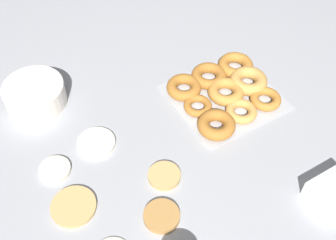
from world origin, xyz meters
The scene contains 8 objects.
ground_plane centered at (0.00, 0.00, 0.00)m, with size 3.00×3.00×0.00m, color #9EA0A5.
pancake_0 centered at (0.07, 0.11, 0.01)m, with size 0.10×0.10×0.01m, color silver.
pancake_1 centered at (0.05, 0.24, 0.01)m, with size 0.08×0.08×0.01m, color beige.
pancake_2 centered at (-0.11, 0.01, 0.01)m, with size 0.08×0.08×0.01m, color tan.
pancake_3 centered at (-0.21, 0.07, 0.01)m, with size 0.09×0.09×0.01m, color #B27F42.
pancake_4 centered at (-0.08, 0.24, 0.01)m, with size 0.11×0.11×0.01m, color tan.
donut_tray centered at (0.05, -0.29, 0.02)m, with size 0.28×0.30×0.04m.
batter_bowl centered at (0.31, 0.20, 0.03)m, with size 0.18×0.18×0.07m.
Camera 1 is at (-0.62, 0.29, 0.92)m, focal length 45.00 mm.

